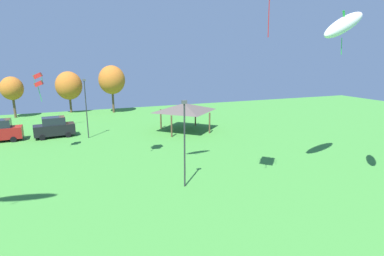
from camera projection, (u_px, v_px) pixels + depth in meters
name	position (u px, v px, depth m)	size (l,w,h in m)	color
kite_flying_2	(38.00, 80.00, 27.46)	(0.80, 0.72, 2.70)	red
kite_flying_6	(344.00, 25.00, 22.33)	(5.18, 2.28, 3.62)	white
parked_car_second_from_left	(54.00, 127.00, 35.36)	(4.65, 2.38, 2.43)	black
park_pavilion	(184.00, 107.00, 38.06)	(6.41, 6.13, 3.60)	brown
light_post_0	(185.00, 139.00, 21.18)	(0.36, 0.20, 6.37)	#2D2D33
light_post_1	(86.00, 106.00, 34.40)	(0.36, 0.20, 6.89)	#2D2D33
treeline_tree_1	(12.00, 89.00, 46.31)	(3.31, 3.31, 6.42)	brown
treeline_tree_2	(69.00, 86.00, 50.73)	(4.34, 4.34, 7.01)	brown
treeline_tree_3	(112.00, 80.00, 50.49)	(4.38, 4.38, 8.00)	brown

